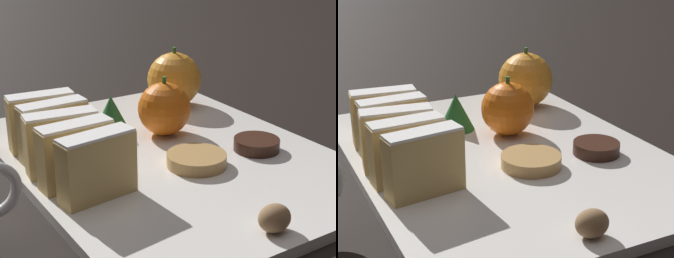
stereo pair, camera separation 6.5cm
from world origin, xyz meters
TOP-DOWN VIEW (x-y plane):
  - ground_plane at (0.00, 0.00)m, footprint 6.00×6.00m
  - serving_platter at (0.00, 0.00)m, footprint 0.34×0.45m
  - stollen_slice_front at (-0.12, -0.06)m, footprint 0.08×0.04m
  - stollen_slice_second at (-0.12, -0.02)m, footprint 0.08×0.03m
  - stollen_slice_third at (-0.12, 0.02)m, footprint 0.08×0.04m
  - stollen_slice_fourth at (-0.12, 0.06)m, footprint 0.08×0.03m
  - stollen_slice_fifth at (-0.12, 0.09)m, footprint 0.08×0.03m
  - orange_near at (0.03, 0.06)m, footprint 0.07×0.07m
  - orange_far at (0.10, 0.15)m, footprint 0.08×0.08m
  - walnut at (-0.02, -0.20)m, footprint 0.03×0.03m
  - chocolate_cookie at (0.09, -0.05)m, footprint 0.05×0.05m
  - gingerbread_cookie at (0.01, -0.05)m, footprint 0.07×0.07m
  - evergreen_sprig at (-0.02, 0.10)m, footprint 0.05×0.05m

SIDE VIEW (x-z plane):
  - ground_plane at x=0.00m, z-range 0.00..0.00m
  - serving_platter at x=0.00m, z-range 0.00..0.01m
  - gingerbread_cookie at x=0.01m, z-range 0.01..0.03m
  - chocolate_cookie at x=0.09m, z-range 0.01..0.03m
  - walnut at x=-0.02m, z-range 0.01..0.04m
  - evergreen_sprig at x=-0.02m, z-range 0.01..0.06m
  - stollen_slice_front at x=-0.12m, z-range 0.01..0.08m
  - stollen_slice_second at x=-0.12m, z-range 0.01..0.08m
  - stollen_slice_third at x=-0.12m, z-range 0.01..0.08m
  - stollen_slice_fourth at x=-0.12m, z-range 0.01..0.08m
  - stollen_slice_fifth at x=-0.12m, z-range 0.01..0.08m
  - orange_near at x=0.03m, z-range 0.01..0.08m
  - orange_far at x=0.10m, z-range 0.01..0.09m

